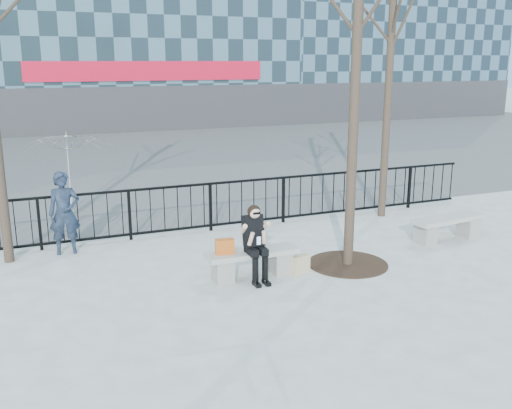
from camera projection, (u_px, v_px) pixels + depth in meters
name	position (u px, v px, depth m)	size (l,w,h in m)	color
ground	(252.00, 277.00, 10.12)	(120.00, 120.00, 0.00)	gray
street_surface	(117.00, 153.00, 23.57)	(60.00, 23.00, 0.01)	#474747
railing	(202.00, 208.00, 12.68)	(14.00, 0.06, 1.10)	black
tree_grate	(348.00, 264.00, 10.73)	(1.50, 1.50, 0.02)	black
bench_main	(252.00, 261.00, 10.05)	(1.65, 0.46, 0.49)	slate
bench_second	(448.00, 226.00, 12.15)	(1.71, 0.48, 0.51)	slate
seated_woman	(256.00, 243.00, 9.82)	(0.50, 0.64, 1.34)	black
handbag	(225.00, 247.00, 9.80)	(0.32, 0.15, 0.26)	#B85116
shopping_bag	(301.00, 264.00, 10.26)	(0.35, 0.13, 0.33)	beige
standing_man	(64.00, 213.00, 11.17)	(0.60, 0.40, 1.65)	black
vendor_umbrella	(70.00, 171.00, 14.42)	(2.20, 2.24, 2.02)	yellow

